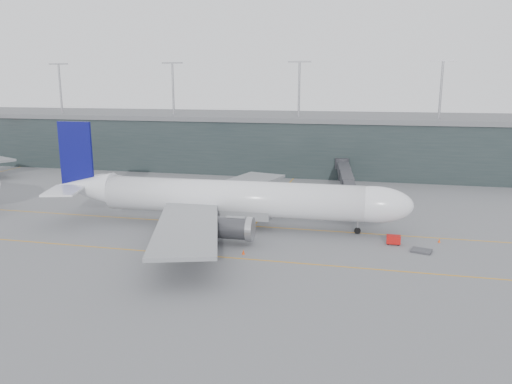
# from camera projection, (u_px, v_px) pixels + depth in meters

# --- Properties ---
(ground) EXTENTS (320.00, 320.00, 0.00)m
(ground) POSITION_uv_depth(u_px,v_px,m) (232.00, 218.00, 89.85)
(ground) COLOR #55555A
(ground) RESTS_ON ground
(taxiline_a) EXTENTS (160.00, 0.25, 0.02)m
(taxiline_a) POSITION_uv_depth(u_px,v_px,m) (225.00, 224.00, 86.04)
(taxiline_a) COLOR orange
(taxiline_a) RESTS_ON ground
(taxiline_b) EXTENTS (160.00, 0.25, 0.02)m
(taxiline_b) POSITION_uv_depth(u_px,v_px,m) (193.00, 255.00, 70.81)
(taxiline_b) COLOR orange
(taxiline_b) RESTS_ON ground
(taxiline_lead_main) EXTENTS (0.25, 60.00, 0.02)m
(taxiline_lead_main) POSITION_uv_depth(u_px,v_px,m) (279.00, 196.00, 107.79)
(taxiline_lead_main) COLOR orange
(taxiline_lead_main) RESTS_ON ground
(terminal) EXTENTS (240.00, 36.00, 29.00)m
(terminal) POSITION_uv_depth(u_px,v_px,m) (286.00, 141.00, 143.42)
(terminal) COLOR #1F292A
(terminal) RESTS_ON ground
(main_aircraft) EXTENTS (61.66, 58.08, 17.33)m
(main_aircraft) POSITION_uv_depth(u_px,v_px,m) (230.00, 199.00, 83.80)
(main_aircraft) COLOR silver
(main_aircraft) RESTS_ON ground
(jet_bridge) EXTENTS (6.76, 43.37, 5.67)m
(jet_bridge) POSITION_uv_depth(u_px,v_px,m) (349.00, 178.00, 105.09)
(jet_bridge) COLOR #2C2C31
(jet_bridge) RESTS_ON ground
(gse_cart) EXTENTS (2.04, 1.31, 1.39)m
(gse_cart) POSITION_uv_depth(u_px,v_px,m) (393.00, 240.00, 75.22)
(gse_cart) COLOR #B10E0C
(gse_cart) RESTS_ON ground
(baggage_dolly) EXTENTS (3.29, 2.90, 0.28)m
(baggage_dolly) POSITION_uv_depth(u_px,v_px,m) (421.00, 251.00, 72.05)
(baggage_dolly) COLOR #37383C
(baggage_dolly) RESTS_ON ground
(uld_a) EXTENTS (2.12, 1.90, 1.59)m
(uld_a) POSITION_uv_depth(u_px,v_px,m) (216.00, 200.00, 99.96)
(uld_a) COLOR #36373B
(uld_a) RESTS_ON ground
(uld_b) EXTENTS (2.61, 2.33, 1.97)m
(uld_b) POSITION_uv_depth(u_px,v_px,m) (242.00, 198.00, 100.90)
(uld_b) COLOR #36373B
(uld_b) RESTS_ON ground
(uld_c) EXTENTS (2.39, 1.96, 2.09)m
(uld_c) POSITION_uv_depth(u_px,v_px,m) (242.00, 199.00, 100.08)
(uld_c) COLOR #36373B
(uld_c) RESTS_ON ground
(cone_nose) EXTENTS (0.39, 0.39, 0.63)m
(cone_nose) POSITION_uv_depth(u_px,v_px,m) (439.00, 240.00, 76.26)
(cone_nose) COLOR #EE460D
(cone_nose) RESTS_ON ground
(cone_wing_stbd) EXTENTS (0.44, 0.44, 0.70)m
(cone_wing_stbd) POSITION_uv_depth(u_px,v_px,m) (243.00, 252.00, 70.95)
(cone_wing_stbd) COLOR #D53E0B
(cone_wing_stbd) RESTS_ON ground
(cone_wing_port) EXTENTS (0.42, 0.42, 0.66)m
(cone_wing_port) POSITION_uv_depth(u_px,v_px,m) (300.00, 206.00, 97.28)
(cone_wing_port) COLOR #EF370D
(cone_wing_port) RESTS_ON ground
(cone_tail) EXTENTS (0.40, 0.40, 0.63)m
(cone_tail) POSITION_uv_depth(u_px,v_px,m) (157.00, 228.00, 83.01)
(cone_tail) COLOR #D15C0B
(cone_tail) RESTS_ON ground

